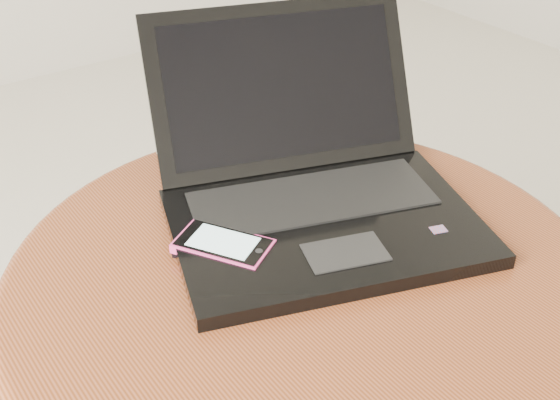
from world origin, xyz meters
TOP-DOWN VIEW (x-y plane):
  - table at (-0.05, 0.04)m, footprint 0.68×0.68m
  - laptop at (0.02, 0.12)m, footprint 0.45×0.45m
  - phone_black at (-0.11, 0.12)m, footprint 0.11×0.11m
  - phone_pink at (-0.12, 0.10)m, footprint 0.10×0.12m

SIDE VIEW (x-z plane):
  - table at x=-0.05m, z-range 0.15..0.69m
  - phone_black at x=-0.11m, z-range 0.54..0.55m
  - phone_pink at x=-0.12m, z-range 0.55..0.56m
  - laptop at x=0.02m, z-range 0.47..0.68m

